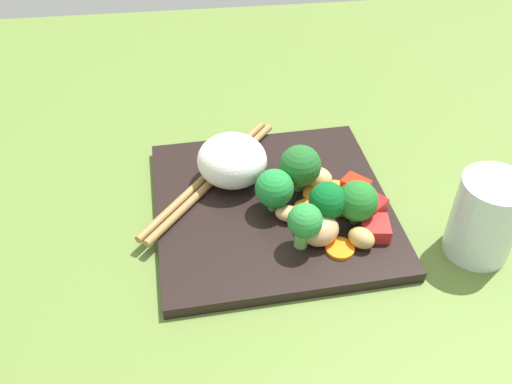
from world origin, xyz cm
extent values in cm
cube|color=#597430|center=(0.00, 0.00, -1.00)|extent=(110.00, 110.00, 2.00)
cube|color=black|center=(0.00, 0.00, 0.65)|extent=(26.51, 26.51, 1.31)
ellipsoid|color=white|center=(-4.20, -3.95, 4.19)|extent=(9.35, 9.64, 5.76)
cylinder|color=#66AE46|center=(-1.61, 3.32, 2.50)|extent=(1.61, 1.66, 2.52)
sphere|color=#216026|center=(-1.37, 3.17, 5.00)|extent=(4.56, 4.56, 4.56)
cylinder|color=#6BA14D|center=(4.15, 8.10, 2.20)|extent=(1.21, 1.12, 1.85)
sphere|color=#216D26|center=(4.34, 8.06, 4.46)|extent=(4.23, 4.23, 4.23)
cylinder|color=#56983F|center=(1.12, 0.16, 2.21)|extent=(1.41, 1.55, 1.94)
sphere|color=#218738|center=(1.13, 0.09, 4.28)|extent=(4.11, 4.11, 4.11)
cylinder|color=#7CB75D|center=(3.92, 4.73, 2.32)|extent=(1.89, 1.85, 2.19)
sphere|color=#0D5C23|center=(4.18, 4.97, 4.71)|extent=(3.90, 3.90, 3.90)
cylinder|color=#73B653|center=(6.89, 1.92, 2.57)|extent=(1.80, 1.54, 2.67)
sphere|color=#2A8A3A|center=(6.87, 2.13, 4.84)|extent=(3.48, 3.48, 3.48)
cylinder|color=orange|center=(1.80, 7.67, 1.65)|extent=(4.27, 4.27, 0.69)
cylinder|color=orange|center=(7.88, 5.68, 1.51)|extent=(4.14, 4.14, 0.40)
cylinder|color=orange|center=(2.30, 3.43, 1.70)|extent=(3.68, 3.68, 0.79)
cylinder|color=orange|center=(4.71, 2.83, 1.65)|extent=(2.58, 2.58, 0.68)
cylinder|color=orange|center=(-0.96, 7.28, 1.56)|extent=(3.75, 3.75, 0.51)
cylinder|color=orange|center=(0.14, 4.94, 1.69)|extent=(3.30, 3.30, 0.77)
cube|color=red|center=(6.09, 9.69, 2.10)|extent=(3.38, 3.23, 1.58)
cube|color=red|center=(3.14, 10.13, 2.34)|extent=(3.59, 3.59, 2.07)
cube|color=red|center=(0.27, 9.22, 2.37)|extent=(3.50, 3.49, 2.13)
ellipsoid|color=tan|center=(6.38, 3.93, 2.75)|extent=(4.73, 5.01, 2.89)
ellipsoid|color=tan|center=(7.51, 7.87, 2.37)|extent=(3.47, 3.48, 2.12)
ellipsoid|color=tan|center=(2.82, 1.23, 2.09)|extent=(2.84, 3.24, 1.56)
ellipsoid|color=tan|center=(-1.93, 5.47, 2.53)|extent=(4.30, 4.27, 2.45)
cylinder|color=olive|center=(-4.90, -6.81, 1.75)|extent=(19.25, 15.77, 0.88)
cylinder|color=olive|center=(-4.23, -5.97, 1.75)|extent=(19.25, 15.77, 0.88)
cylinder|color=silver|center=(8.27, 19.91, 4.48)|extent=(6.58, 6.58, 8.96)
camera|label=1|loc=(45.07, -7.40, 42.90)|focal=39.58mm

